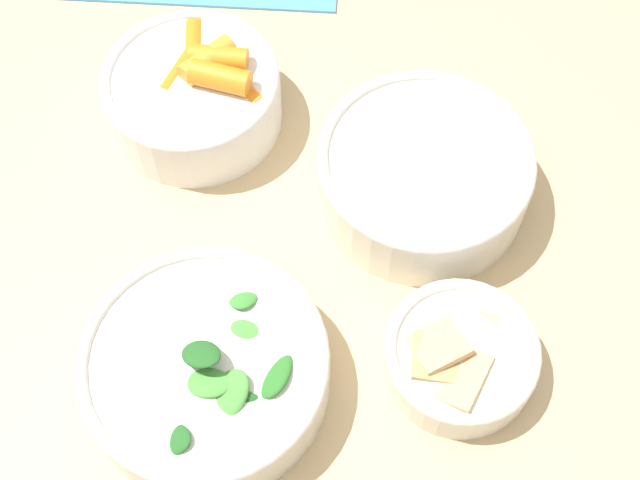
% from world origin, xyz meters
% --- Properties ---
extents(dining_table, '(1.34, 0.80, 0.75)m').
position_xyz_m(dining_table, '(0.00, 0.00, 0.64)').
color(dining_table, tan).
rests_on(dining_table, ground_plane).
extents(bowl_carrots, '(0.16, 0.16, 0.08)m').
position_xyz_m(bowl_carrots, '(-0.07, 0.18, 0.79)').
color(bowl_carrots, white).
rests_on(bowl_carrots, dining_table).
extents(bowl_greens, '(0.19, 0.19, 0.07)m').
position_xyz_m(bowl_greens, '(0.01, -0.07, 0.78)').
color(bowl_greens, silver).
rests_on(bowl_greens, dining_table).
extents(bowl_beans_hotdog, '(0.18, 0.18, 0.06)m').
position_xyz_m(bowl_beans_hotdog, '(0.15, 0.12, 0.78)').
color(bowl_beans_hotdog, silver).
rests_on(bowl_beans_hotdog, dining_table).
extents(bowl_cookies, '(0.12, 0.12, 0.04)m').
position_xyz_m(bowl_cookies, '(0.19, -0.03, 0.78)').
color(bowl_cookies, silver).
rests_on(bowl_cookies, dining_table).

